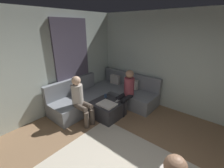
# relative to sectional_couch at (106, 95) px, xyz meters

# --- Properties ---
(wall_back) EXTENTS (6.00, 0.12, 2.70)m
(wall_back) POSITION_rel_sectional_couch_xyz_m (2.08, 1.06, 1.07)
(wall_back) COLOR silver
(wall_back) RESTS_ON ground_plane
(wall_left) EXTENTS (0.12, 6.00, 2.70)m
(wall_left) POSITION_rel_sectional_couch_xyz_m (-0.86, -1.88, 1.07)
(wall_left) COLOR silver
(wall_left) RESTS_ON ground_plane
(curtain_panel) EXTENTS (0.06, 1.10, 2.50)m
(curtain_panel) POSITION_rel_sectional_couch_xyz_m (-0.76, -0.58, 0.97)
(curtain_panel) COLOR #595166
(curtain_panel) RESTS_ON ground_plane
(sectional_couch) EXTENTS (2.10, 2.55, 0.87)m
(sectional_couch) POSITION_rel_sectional_couch_xyz_m (0.00, 0.00, 0.00)
(sectional_couch) COLOR gray
(sectional_couch) RESTS_ON ground_plane
(ottoman) EXTENTS (0.76, 0.76, 0.42)m
(ottoman) POSITION_rel_sectional_couch_xyz_m (0.49, -0.49, -0.07)
(ottoman) COLOR #333338
(ottoman) RESTS_ON ground_plane
(folded_blanket) EXTENTS (0.44, 0.36, 0.04)m
(folded_blanket) POSITION_rel_sectional_couch_xyz_m (0.59, -0.61, 0.16)
(folded_blanket) COLOR white
(folded_blanket) RESTS_ON ottoman
(coffee_mug) EXTENTS (0.08, 0.08, 0.10)m
(coffee_mug) POSITION_rel_sectional_couch_xyz_m (0.27, -0.31, 0.19)
(coffee_mug) COLOR #334C72
(coffee_mug) RESTS_ON ottoman
(game_remote) EXTENTS (0.05, 0.15, 0.02)m
(game_remote) POSITION_rel_sectional_couch_xyz_m (0.67, -0.27, 0.15)
(game_remote) COLOR white
(game_remote) RESTS_ON ottoman
(person_on_couch_back) EXTENTS (0.30, 0.60, 1.20)m
(person_on_couch_back) POSITION_rel_sectional_couch_xyz_m (0.74, 0.06, 0.38)
(person_on_couch_back) COLOR black
(person_on_couch_back) RESTS_ON ground_plane
(person_on_couch_side) EXTENTS (0.60, 0.30, 1.20)m
(person_on_couch_side) POSITION_rel_sectional_couch_xyz_m (0.15, -1.10, 0.38)
(person_on_couch_side) COLOR brown
(person_on_couch_side) RESTS_ON ground_plane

